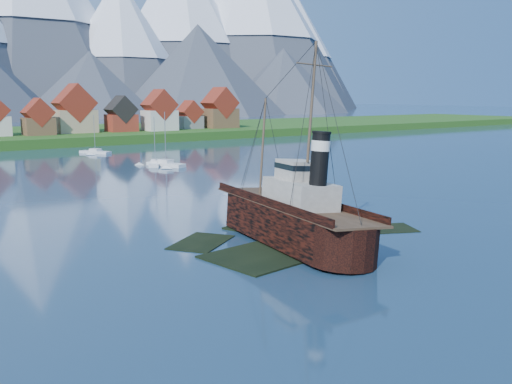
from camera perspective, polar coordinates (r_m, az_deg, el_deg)
ground at (r=64.49m, az=4.18°, el=-4.99°), size 1400.00×1400.00×0.00m
shoal at (r=67.28m, az=4.17°, el=-4.67°), size 31.71×21.24×1.14m
seawall at (r=185.02m, az=-22.96°, el=3.88°), size 600.00×2.50×2.00m
tugboat_wreck at (r=64.37m, az=2.63°, el=-2.35°), size 6.74×29.05×23.02m
sailboat_d at (r=135.22m, az=-10.04°, el=2.74°), size 6.35×8.52×11.82m
sailboat_e at (r=167.17m, az=-15.77°, el=3.82°), size 6.83×9.62×11.22m
sailboat_f at (r=133.55m, az=-9.00°, el=2.69°), size 5.80×10.49×13.06m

